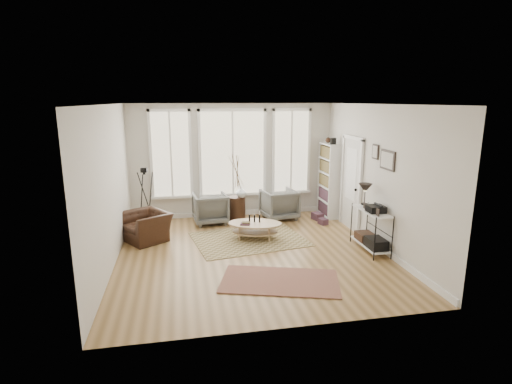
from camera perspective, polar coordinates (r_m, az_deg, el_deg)
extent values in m
plane|color=#A07A49|center=(8.06, -0.60, -8.65)|extent=(5.50, 5.50, 0.00)
plane|color=white|center=(7.49, -0.65, 12.43)|extent=(5.50, 5.50, 0.00)
cube|color=beige|center=(10.32, -3.35, 4.48)|extent=(5.20, 0.04, 2.90)
cube|color=beige|center=(5.04, 4.97, -4.63)|extent=(5.20, 0.04, 2.90)
cube|color=beige|center=(7.63, -20.21, 0.67)|extent=(0.04, 5.50, 2.90)
cube|color=beige|center=(8.49, 16.92, 2.09)|extent=(0.04, 5.50, 2.90)
cube|color=white|center=(10.61, -3.25, -2.97)|extent=(5.10, 0.04, 0.12)
cube|color=white|center=(8.84, 16.24, -6.79)|extent=(0.03, 5.40, 0.12)
cube|color=beige|center=(10.27, -3.35, 5.57)|extent=(1.60, 0.03, 2.10)
cube|color=beige|center=(10.19, -12.06, 5.25)|extent=(0.90, 0.03, 2.10)
cube|color=beige|center=(10.59, 5.03, 5.76)|extent=(0.90, 0.03, 2.10)
cube|color=white|center=(10.25, -3.34, 5.56)|extent=(1.74, 0.06, 2.24)
cube|color=white|center=(10.17, -12.06, 5.23)|extent=(1.04, 0.06, 2.24)
cube|color=white|center=(10.57, 5.06, 5.75)|extent=(1.04, 0.06, 2.24)
cube|color=white|center=(10.43, -3.25, -0.35)|extent=(4.10, 0.12, 0.06)
cube|color=silver|center=(9.57, 13.47, 1.04)|extent=(0.04, 0.88, 2.10)
cube|color=white|center=(9.51, 13.44, 2.51)|extent=(0.01, 0.55, 1.20)
cube|color=white|center=(9.13, 14.63, 0.41)|extent=(0.06, 0.08, 2.18)
cube|color=white|center=(10.00, 12.25, 1.61)|extent=(0.06, 0.08, 2.18)
cube|color=white|center=(9.41, 13.73, 7.54)|extent=(0.06, 1.06, 0.08)
sphere|color=black|center=(9.27, 14.03, 0.31)|extent=(0.06, 0.06, 0.06)
cube|color=white|center=(10.13, 11.16, 1.23)|extent=(0.30, 0.03, 1.90)
cube|color=white|center=(10.88, 9.56, 2.09)|extent=(0.30, 0.03, 1.90)
cube|color=white|center=(10.56, 11.09, 1.70)|extent=(0.02, 0.85, 1.90)
cube|color=white|center=(10.50, 10.33, 1.68)|extent=(0.30, 0.81, 1.90)
cube|color=maroon|center=(10.50, 10.33, 1.68)|extent=(0.24, 0.75, 1.76)
cube|color=black|center=(10.17, 10.97, 7.15)|extent=(0.12, 0.10, 0.16)
sphere|color=#321C11|center=(10.50, 10.26, 7.30)|extent=(0.14, 0.14, 0.14)
cube|color=white|center=(8.48, 15.94, -7.19)|extent=(0.37, 1.07, 0.03)
cube|color=white|center=(8.27, 16.24, -2.63)|extent=(0.37, 1.07, 0.02)
cylinder|color=black|center=(7.86, 16.62, -6.49)|extent=(0.02, 0.02, 0.85)
cylinder|color=black|center=(8.03, 18.92, -6.25)|extent=(0.02, 0.02, 0.85)
cylinder|color=black|center=(8.76, 13.46, -4.28)|extent=(0.02, 0.02, 0.85)
cylinder|color=black|center=(8.91, 15.58, -4.11)|extent=(0.02, 0.02, 0.85)
cylinder|color=black|center=(8.56, 15.21, -1.66)|extent=(0.14, 0.14, 0.02)
cylinder|color=black|center=(8.53, 15.27, -0.75)|extent=(0.02, 0.02, 0.30)
cone|color=black|center=(8.48, 15.35, 0.56)|extent=(0.28, 0.28, 0.18)
cube|color=black|center=(8.12, 16.75, -2.32)|extent=(0.32, 0.30, 0.13)
cube|color=black|center=(8.24, 16.77, -7.04)|extent=(0.32, 0.45, 0.20)
cube|color=#321C11|center=(8.64, 15.32, -6.15)|extent=(0.32, 0.40, 0.16)
cube|color=black|center=(7.84, 17.01, -2.80)|extent=(0.02, 0.10, 0.14)
cube|color=black|center=(8.31, 15.29, -1.89)|extent=(0.02, 0.10, 0.12)
cube|color=black|center=(8.07, 18.29, 4.34)|extent=(0.03, 0.52, 0.38)
cube|color=silver|center=(8.07, 18.20, 4.34)|extent=(0.01, 0.44, 0.30)
cube|color=black|center=(8.50, 16.71, 5.53)|extent=(0.03, 0.24, 0.30)
cube|color=silver|center=(8.49, 16.62, 5.53)|extent=(0.01, 0.18, 0.24)
cube|color=brown|center=(8.78, -1.00, -6.75)|extent=(2.59, 2.11, 0.01)
cube|color=maroon|center=(6.88, 3.44, -12.52)|extent=(2.18, 1.61, 0.01)
ellipsoid|color=tan|center=(8.77, -0.16, -5.68)|extent=(1.12, 0.87, 0.03)
ellipsoid|color=tan|center=(8.71, -0.16, -4.53)|extent=(1.31, 1.02, 0.04)
cylinder|color=tan|center=(8.55, -2.06, -6.19)|extent=(0.03, 0.03, 0.33)
cylinder|color=tan|center=(8.66, 2.17, -5.93)|extent=(0.03, 0.03, 0.33)
cylinder|color=tan|center=(8.89, -2.42, -5.43)|extent=(0.03, 0.03, 0.33)
cylinder|color=tan|center=(9.00, 1.64, -5.18)|extent=(0.03, 0.03, 0.33)
cylinder|color=black|center=(8.71, -0.93, -3.85)|extent=(0.03, 0.03, 0.17)
cylinder|color=black|center=(8.73, -0.21, -3.81)|extent=(0.03, 0.03, 0.17)
cylinder|color=black|center=(8.75, 0.50, -3.77)|extent=(0.03, 0.03, 0.17)
cube|color=#354927|center=(8.59, -1.50, -4.49)|extent=(0.20, 0.15, 0.06)
imported|color=#60615C|center=(9.89, -6.56, -2.33)|extent=(0.88, 0.90, 0.75)
imported|color=#60615C|center=(10.20, 3.34, -1.74)|extent=(0.94, 0.96, 0.77)
cylinder|color=#321C11|center=(10.03, -2.72, -2.41)|extent=(0.42, 0.42, 0.62)
imported|color=silver|center=(9.87, -2.15, 0.03)|extent=(0.29, 0.29, 0.27)
imported|color=#321C11|center=(8.98, -15.46, -4.74)|extent=(1.26, 1.23, 0.62)
cylinder|color=black|center=(9.59, -15.69, 2.60)|extent=(0.06, 0.06, 0.06)
cube|color=black|center=(9.58, -15.71, 3.02)|extent=(0.16, 0.12, 0.10)
cylinder|color=black|center=(9.50, -15.75, 2.94)|extent=(0.06, 0.08, 0.06)
cube|color=maroon|center=(10.29, 8.78, -3.43)|extent=(0.28, 0.32, 0.18)
cube|color=maroon|center=(9.94, 9.56, -4.17)|extent=(0.23, 0.26, 0.14)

